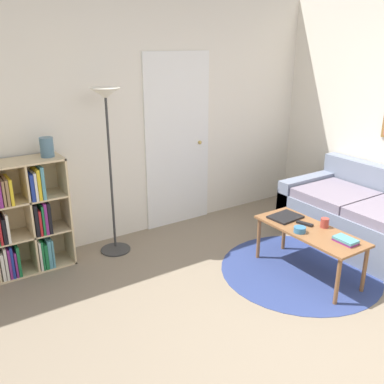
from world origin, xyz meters
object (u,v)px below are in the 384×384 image
bowl (300,230)px  vase_on_shelf (47,147)px  cup (325,223)px  coffee_table (310,235)px  bookshelf (5,222)px  couch (368,220)px  floor_lamp (107,124)px  laptop (285,217)px

bowl → vase_on_shelf: size_ratio=0.60×
bowl → cup: bearing=-10.3°
coffee_table → vase_on_shelf: bearing=140.7°
bookshelf → bowl: size_ratio=9.91×
couch → cup: couch is taller
bookshelf → coffee_table: (2.34, -1.54, -0.13)m
floor_lamp → vase_on_shelf: size_ratio=9.30×
vase_on_shelf → bookshelf: bearing=-179.8°
floor_lamp → vase_on_shelf: floor_lamp is taller
coffee_table → bowl: bowl is taller
laptop → bookshelf: bearing=152.4°
cup → floor_lamp: bearing=134.9°
floor_lamp → vase_on_shelf: 0.60m
couch → laptop: 1.05m
coffee_table → cup: 0.18m
bookshelf → cup: size_ratio=12.09×
vase_on_shelf → laptop: bearing=-33.0°
bookshelf → laptop: bearing=-27.6°
couch → bowl: size_ratio=15.64×
coffee_table → laptop: bearing=90.0°
floor_lamp → couch: (2.34, -1.36, -1.06)m
bookshelf → couch: size_ratio=0.63×
laptop → vase_on_shelf: bearing=147.0°
coffee_table → vase_on_shelf: vase_on_shelf is taller
floor_lamp → bookshelf: bearing=174.0°
bookshelf → vase_on_shelf: 0.78m
bookshelf → cup: 2.94m
floor_lamp → cup: 2.24m
coffee_table → laptop: laptop is taller
bookshelf → couch: 3.66m
couch → cup: 0.90m
laptop → coffee_table: bearing=-90.0°
bookshelf → coffee_table: bookshelf is taller
floor_lamp → bowl: 2.05m
bowl → cup: size_ratio=1.22×
cup → coffee_table: bearing=164.1°
floor_lamp → coffee_table: size_ratio=1.60×
laptop → couch: bearing=-13.3°
floor_lamp → laptop: (1.33, -1.12, -0.87)m
coffee_table → laptop: size_ratio=3.32×
couch → cup: size_ratio=19.08×
coffee_table → bookshelf: bearing=146.6°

